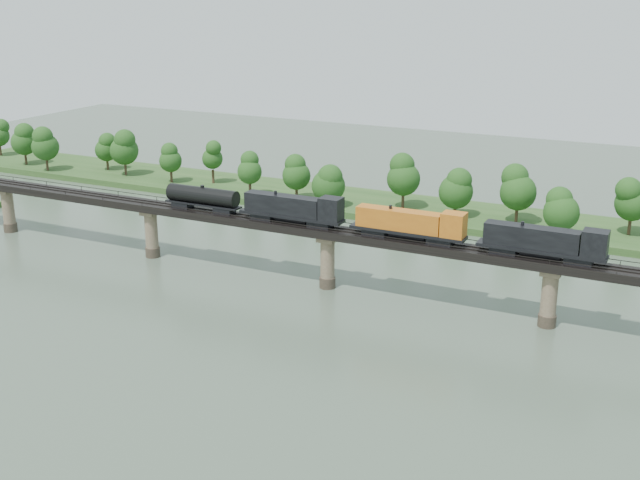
% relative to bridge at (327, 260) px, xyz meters
% --- Properties ---
extents(ground, '(400.00, 400.00, 0.00)m').
position_rel_bridge_xyz_m(ground, '(0.00, -30.00, -5.46)').
color(ground, '#3A4B3B').
rests_on(ground, ground).
extents(far_bank, '(300.00, 24.00, 1.60)m').
position_rel_bridge_xyz_m(far_bank, '(0.00, 55.00, -4.66)').
color(far_bank, '#27471C').
rests_on(far_bank, ground).
extents(bridge, '(236.00, 30.00, 11.50)m').
position_rel_bridge_xyz_m(bridge, '(0.00, 0.00, 0.00)').
color(bridge, '#473A2D').
rests_on(bridge, ground).
extents(bridge_superstructure, '(220.00, 4.90, 0.75)m').
position_rel_bridge_xyz_m(bridge_superstructure, '(0.00, 0.00, 6.33)').
color(bridge_superstructure, black).
rests_on(bridge_superstructure, bridge).
extents(far_treeline, '(289.06, 17.54, 13.60)m').
position_rel_bridge_xyz_m(far_treeline, '(-8.21, 50.52, 3.37)').
color(far_treeline, '#382619').
rests_on(far_treeline, far_bank).
extents(freight_train, '(83.42, 3.25, 5.74)m').
position_rel_bridge_xyz_m(freight_train, '(7.90, 0.00, 8.78)').
color(freight_train, black).
rests_on(freight_train, bridge).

